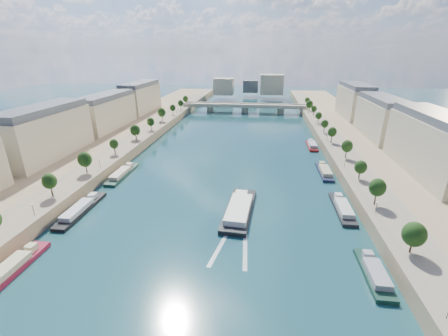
# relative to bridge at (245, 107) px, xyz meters

# --- Properties ---
(ground) EXTENTS (700.00, 700.00, 0.00)m
(ground) POSITION_rel_bridge_xyz_m (0.00, -129.45, -5.08)
(ground) COLOR #0D303A
(ground) RESTS_ON ground
(quay_left) EXTENTS (44.00, 520.00, 5.00)m
(quay_left) POSITION_rel_bridge_xyz_m (-72.00, -129.45, -2.58)
(quay_left) COLOR #9E8460
(quay_left) RESTS_ON ground
(quay_right) EXTENTS (44.00, 520.00, 5.00)m
(quay_right) POSITION_rel_bridge_xyz_m (72.00, -129.45, -2.58)
(quay_right) COLOR #9E8460
(quay_right) RESTS_ON ground
(pave_left) EXTENTS (14.00, 520.00, 0.10)m
(pave_left) POSITION_rel_bridge_xyz_m (-57.00, -129.45, -0.03)
(pave_left) COLOR gray
(pave_left) RESTS_ON quay_left
(pave_right) EXTENTS (14.00, 520.00, 0.10)m
(pave_right) POSITION_rel_bridge_xyz_m (57.00, -129.45, -0.03)
(pave_right) COLOR gray
(pave_right) RESTS_ON quay_right
(trees_left) EXTENTS (4.80, 268.80, 8.26)m
(trees_left) POSITION_rel_bridge_xyz_m (-55.00, -127.45, 5.39)
(trees_left) COLOR #382B1E
(trees_left) RESTS_ON ground
(trees_right) EXTENTS (4.80, 268.80, 8.26)m
(trees_right) POSITION_rel_bridge_xyz_m (55.00, -119.45, 5.39)
(trees_right) COLOR #382B1E
(trees_right) RESTS_ON ground
(lamps_left) EXTENTS (0.36, 200.36, 4.28)m
(lamps_left) POSITION_rel_bridge_xyz_m (-52.50, -139.45, 2.70)
(lamps_left) COLOR black
(lamps_left) RESTS_ON ground
(lamps_right) EXTENTS (0.36, 200.36, 4.28)m
(lamps_right) POSITION_rel_bridge_xyz_m (52.50, -124.45, 2.70)
(lamps_right) COLOR black
(lamps_right) RESTS_ON ground
(buildings_left) EXTENTS (16.00, 226.00, 23.20)m
(buildings_left) POSITION_rel_bridge_xyz_m (-85.00, -117.45, 11.37)
(buildings_left) COLOR #B8A88D
(buildings_left) RESTS_ON ground
(buildings_right) EXTENTS (16.00, 226.00, 23.20)m
(buildings_right) POSITION_rel_bridge_xyz_m (85.00, -117.45, 11.37)
(buildings_right) COLOR #B8A88D
(buildings_right) RESTS_ON ground
(skyline) EXTENTS (79.00, 42.00, 22.00)m
(skyline) POSITION_rel_bridge_xyz_m (3.19, 90.07, 9.57)
(skyline) COLOR #B8A88D
(skyline) RESTS_ON ground
(bridge) EXTENTS (112.00, 12.00, 8.15)m
(bridge) POSITION_rel_bridge_xyz_m (0.00, 0.00, 0.00)
(bridge) COLOR #C1B79E
(bridge) RESTS_ON ground
(tour_barge) EXTENTS (10.75, 31.10, 4.15)m
(tour_barge) POSITION_rel_bridge_xyz_m (9.47, -180.74, -3.88)
(tour_barge) COLOR black
(tour_barge) RESTS_ON ground
(wake) EXTENTS (10.75, 26.03, 0.04)m
(wake) POSITION_rel_bridge_xyz_m (9.47, -197.27, -5.06)
(wake) COLOR silver
(wake) RESTS_ON ground
(moored_barges_left) EXTENTS (5.00, 122.86, 3.60)m
(moored_barges_left) POSITION_rel_bridge_xyz_m (-45.50, -200.87, -4.24)
(moored_barges_left) COLOR black
(moored_barges_left) RESTS_ON ground
(moored_barges_right) EXTENTS (5.00, 167.36, 3.60)m
(moored_barges_right) POSITION_rel_bridge_xyz_m (45.50, -175.07, -4.24)
(moored_barges_right) COLOR black
(moored_barges_right) RESTS_ON ground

